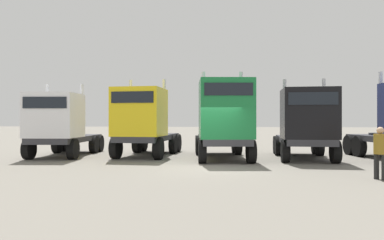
% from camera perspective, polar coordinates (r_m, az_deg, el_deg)
% --- Properties ---
extents(ground, '(200.00, 200.00, 0.00)m').
position_cam_1_polar(ground, '(14.45, 2.89, -7.75)').
color(ground, slate).
extents(semi_truck_white, '(3.29, 6.11, 3.91)m').
position_cam_1_polar(semi_truck_white, '(19.94, -20.42, -0.66)').
color(semi_truck_white, '#333338').
rests_on(semi_truck_white, ground).
extents(semi_truck_yellow, '(2.59, 5.81, 4.17)m').
position_cam_1_polar(semi_truck_yellow, '(18.94, -7.78, -0.25)').
color(semi_truck_yellow, '#333338').
rests_on(semi_truck_yellow, ground).
extents(semi_truck_green, '(3.59, 6.73, 4.40)m').
position_cam_1_polar(semi_truck_green, '(17.26, 5.13, 0.12)').
color(semi_truck_green, '#333338').
rests_on(semi_truck_green, ground).
extents(semi_truck_black, '(2.62, 5.82, 4.02)m').
position_cam_1_polar(semi_truck_black, '(18.11, 17.80, -0.58)').
color(semi_truck_black, '#333338').
rests_on(semi_truck_black, ground).
extents(visitor_with_camera, '(0.55, 0.55, 1.72)m').
position_cam_1_polar(visitor_with_camera, '(13.10, 27.91, -4.14)').
color(visitor_with_camera, black).
rests_on(visitor_with_camera, ground).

